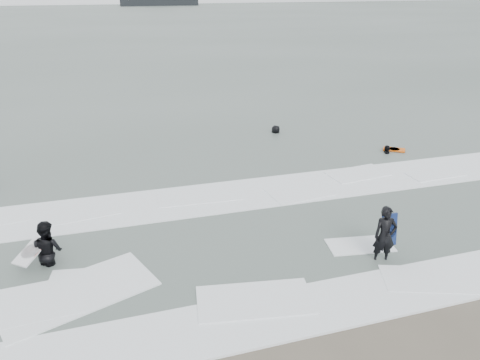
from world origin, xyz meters
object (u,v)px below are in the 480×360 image
object	(u,v)px
surfer_centre	(381,262)
surfer_right_near	(387,154)
surfer_right_far	(276,134)
vessel_horizon	(159,2)
surfer_wading	(50,263)

from	to	relation	value
surfer_centre	surfer_right_near	bearing A→B (deg)	68.97
surfer_centre	surfer_right_far	xyz separation A→B (m)	(1.29, 12.06, 0.00)
surfer_right_near	surfer_right_far	distance (m)	5.73
surfer_centre	surfer_right_far	distance (m)	12.13
surfer_right_far	vessel_horizon	size ratio (longest dim) A/B	0.07
surfer_right_near	surfer_centre	bearing A→B (deg)	9.93
surfer_wading	surfer_centre	bearing A→B (deg)	-157.32
surfer_right_near	surfer_right_far	size ratio (longest dim) A/B	0.99
surfer_centre	vessel_horizon	size ratio (longest dim) A/B	0.07
surfer_wading	surfer_right_near	distance (m)	14.95
surfer_wading	surfer_right_near	size ratio (longest dim) A/B	1.18
surfer_wading	surfer_right_far	distance (m)	13.98
surfer_centre	vessel_horizon	bearing A→B (deg)	97.34
surfer_centre	surfer_right_far	world-z (taller)	surfer_centre
surfer_centre	surfer_right_near	world-z (taller)	surfer_centre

